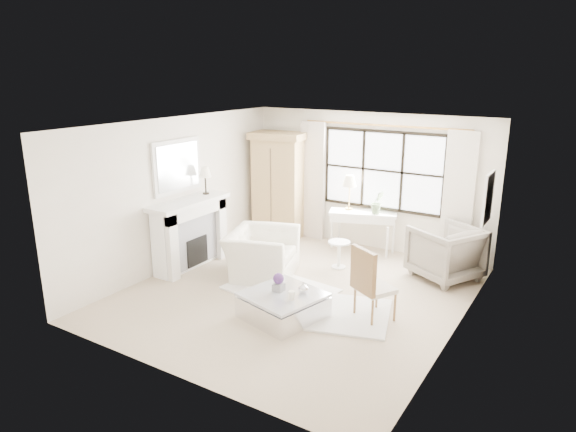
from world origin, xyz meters
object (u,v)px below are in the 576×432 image
armoire (279,185)px  coffee_table (283,306)px  console_table (362,231)px  club_armchair (262,254)px

armoire → coffee_table: size_ratio=1.84×
armoire → coffee_table: 3.92m
armoire → console_table: (1.90, 0.10, -0.74)m
coffee_table → console_table: bearing=108.1°
armoire → club_armchair: bearing=-72.3°
console_table → club_armchair: 2.32m
club_armchair → coffee_table: size_ratio=1.02×
console_table → coffee_table: size_ratio=1.13×
console_table → coffee_table: console_table is taller
console_table → club_armchair: club_armchair is taller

